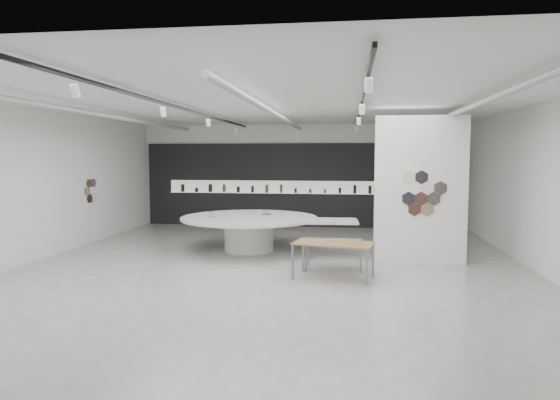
# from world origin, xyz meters

# --- Properties ---
(room) EXTENTS (12.02, 14.02, 3.82)m
(room) POSITION_xyz_m (-0.09, -0.00, 2.07)
(room) COLOR #AEA9A4
(room) RESTS_ON ground
(back_wall_display) EXTENTS (11.80, 0.27, 3.10)m
(back_wall_display) POSITION_xyz_m (-0.08, 6.93, 1.54)
(back_wall_display) COLOR black
(back_wall_display) RESTS_ON ground
(partition_column) EXTENTS (2.20, 0.38, 3.60)m
(partition_column) POSITION_xyz_m (3.50, 1.00, 1.80)
(partition_column) COLOR white
(partition_column) RESTS_ON ground
(display_island) EXTENTS (4.98, 3.98, 0.97)m
(display_island) POSITION_xyz_m (-0.87, 1.88, 0.63)
(display_island) COLOR white
(display_island) RESTS_ON ground
(sample_table_wood) EXTENTS (1.80, 1.17, 0.78)m
(sample_table_wood) POSITION_xyz_m (1.45, -0.97, 0.72)
(sample_table_wood) COLOR olive
(sample_table_wood) RESTS_ON ground
(sample_table_stone) EXTENTS (1.32, 0.68, 0.67)m
(sample_table_stone) POSITION_xyz_m (1.44, -0.04, 0.62)
(sample_table_stone) COLOR slate
(sample_table_stone) RESTS_ON ground
(kitchen_counter) EXTENTS (1.56, 0.69, 1.20)m
(kitchen_counter) POSITION_xyz_m (3.59, 6.53, 0.43)
(kitchen_counter) COLOR white
(kitchen_counter) RESTS_ON ground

